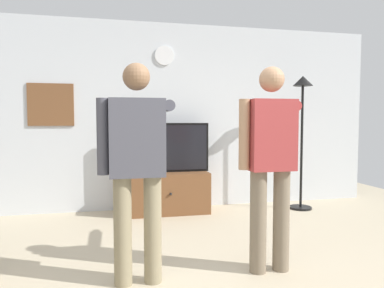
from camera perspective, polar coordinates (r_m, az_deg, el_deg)
name	(u,v)px	position (r m, az deg, el deg)	size (l,w,h in m)	color
back_wall	(167,117)	(5.33, -3.92, 4.37)	(6.40, 0.10, 2.70)	silver
tv_stand	(168,193)	(5.07, -3.84, -7.70)	(1.13, 0.51, 0.57)	brown
television	(167,148)	(5.03, -3.95, -0.57)	(1.18, 0.07, 0.69)	black
wall_clock	(164,56)	(5.35, -4.41, 13.83)	(0.28, 0.28, 0.03)	white
framed_picture	(51,105)	(5.28, -21.50, 5.84)	(0.60, 0.04, 0.58)	brown
floor_lamp	(302,114)	(5.43, 17.10, 4.52)	(0.32, 0.32, 1.93)	black
person_standing_nearer_lamp	(137,160)	(2.82, -8.71, -2.48)	(0.60, 0.78, 1.72)	gray
person_standing_nearer_couch	(270,157)	(3.10, 12.28, -2.06)	(0.56, 0.78, 1.73)	#7A6B56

